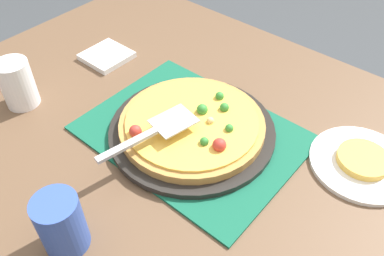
% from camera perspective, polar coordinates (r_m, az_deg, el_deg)
% --- Properties ---
extents(dining_table, '(1.40, 1.00, 0.75)m').
position_cam_1_polar(dining_table, '(1.01, 0.00, -5.32)').
color(dining_table, brown).
rests_on(dining_table, ground_plane).
extents(placemat, '(0.48, 0.36, 0.01)m').
position_cam_1_polar(placemat, '(0.92, 0.00, -0.76)').
color(placemat, '#145B42').
rests_on(placemat, dining_table).
extents(pizza_pan, '(0.38, 0.38, 0.01)m').
position_cam_1_polar(pizza_pan, '(0.92, 0.00, -0.32)').
color(pizza_pan, black).
rests_on(pizza_pan, placemat).
extents(pizza, '(0.33, 0.33, 0.05)m').
position_cam_1_polar(pizza, '(0.90, 0.03, 0.57)').
color(pizza, '#B78442').
rests_on(pizza, pizza_pan).
extents(plate_far_right, '(0.22, 0.22, 0.01)m').
position_cam_1_polar(plate_far_right, '(0.93, 23.00, -4.65)').
color(plate_far_right, white).
rests_on(plate_far_right, dining_table).
extents(served_slice_right, '(0.11, 0.11, 0.02)m').
position_cam_1_polar(served_slice_right, '(0.92, 23.22, -4.11)').
color(served_slice_right, '#EAB747').
rests_on(served_slice_right, plate_far_right).
extents(cup_near, '(0.08, 0.08, 0.12)m').
position_cam_1_polar(cup_near, '(0.74, -18.13, -12.85)').
color(cup_near, '#3351AD').
rests_on(cup_near, dining_table).
extents(cup_far, '(0.08, 0.08, 0.12)m').
position_cam_1_polar(cup_far, '(1.06, -23.63, 5.80)').
color(cup_far, white).
rests_on(cup_far, dining_table).
extents(pizza_server, '(0.09, 0.23, 0.01)m').
position_cam_1_polar(pizza_server, '(0.84, -5.29, -0.38)').
color(pizza_server, silver).
rests_on(pizza_server, pizza).
extents(napkin_stack, '(0.12, 0.12, 0.02)m').
position_cam_1_polar(napkin_stack, '(1.19, -12.05, 10.01)').
color(napkin_stack, white).
rests_on(napkin_stack, dining_table).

